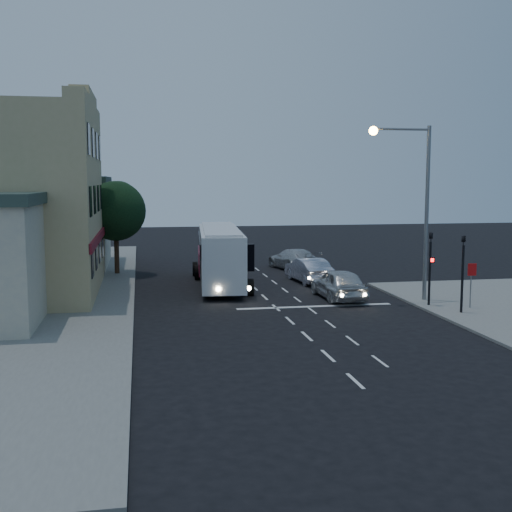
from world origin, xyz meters
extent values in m
plane|color=black|center=(0.00, 0.00, 0.00)|extent=(120.00, 120.00, 0.00)
cube|color=slate|center=(-13.00, 8.00, 0.06)|extent=(12.00, 50.00, 0.12)
cube|color=silver|center=(0.00, -10.00, 0.01)|extent=(0.12, 1.60, 0.01)
cube|color=silver|center=(0.00, -7.00, 0.01)|extent=(0.12, 1.60, 0.01)
cube|color=silver|center=(0.00, -4.00, 0.01)|extent=(0.12, 1.60, 0.01)
cube|color=silver|center=(0.00, -1.00, 0.01)|extent=(0.12, 1.60, 0.01)
cube|color=silver|center=(0.00, 2.00, 0.01)|extent=(0.12, 1.60, 0.01)
cube|color=silver|center=(0.00, 5.00, 0.01)|extent=(0.12, 1.60, 0.01)
cube|color=silver|center=(0.00, 8.00, 0.01)|extent=(0.12, 1.60, 0.01)
cube|color=silver|center=(0.00, 11.00, 0.01)|extent=(0.12, 1.60, 0.01)
cube|color=silver|center=(0.00, 14.00, 0.01)|extent=(0.12, 1.60, 0.01)
cube|color=silver|center=(0.00, 17.00, 0.01)|extent=(0.12, 1.60, 0.01)
cube|color=silver|center=(1.60, -8.00, 0.01)|extent=(0.10, 1.50, 0.01)
cube|color=silver|center=(1.60, -5.00, 0.01)|extent=(0.10, 1.50, 0.01)
cube|color=silver|center=(1.60, -2.00, 0.01)|extent=(0.10, 1.50, 0.01)
cube|color=silver|center=(1.60, 1.00, 0.01)|extent=(0.10, 1.50, 0.01)
cube|color=silver|center=(1.60, 4.00, 0.01)|extent=(0.10, 1.50, 0.01)
cube|color=silver|center=(1.60, 7.00, 0.01)|extent=(0.10, 1.50, 0.01)
cube|color=silver|center=(1.60, 10.00, 0.01)|extent=(0.10, 1.50, 0.01)
cube|color=silver|center=(1.60, 13.00, 0.01)|extent=(0.10, 1.50, 0.01)
cube|color=silver|center=(1.60, 16.00, 0.01)|extent=(0.10, 1.50, 0.01)
cube|color=silver|center=(1.60, 19.00, 0.01)|extent=(0.10, 1.50, 0.01)
cube|color=silver|center=(2.00, 2.00, 0.01)|extent=(8.00, 0.35, 0.01)
cube|color=silver|center=(-1.86, 9.60, 1.85)|extent=(3.31, 11.56, 3.04)
cube|color=silver|center=(-1.86, 9.60, 3.42)|extent=(2.89, 11.15, 0.17)
cube|color=black|center=(-1.86, 3.94, 2.33)|extent=(2.19, 0.29, 1.43)
cube|color=black|center=(-0.67, 10.08, 2.47)|extent=(0.82, 9.48, 0.86)
cube|color=black|center=(-3.06, 10.08, 2.47)|extent=(0.82, 9.48, 0.86)
cube|color=#BF0F3A|center=(-0.66, 10.55, 1.43)|extent=(0.46, 5.21, 1.33)
cube|color=#BF0F3A|center=(-3.07, 10.55, 1.43)|extent=(0.46, 5.21, 1.33)
cylinder|color=black|center=(-3.05, 5.61, 0.48)|extent=(0.41, 0.97, 0.95)
cylinder|color=black|center=(-0.67, 5.61, 0.48)|extent=(0.41, 0.97, 0.95)
cylinder|color=black|center=(-3.05, 11.98, 0.48)|extent=(0.41, 0.97, 0.95)
cylinder|color=black|center=(-0.67, 11.98, 0.48)|extent=(0.41, 0.97, 0.95)
cylinder|color=black|center=(-3.05, 13.59, 0.48)|extent=(0.41, 0.97, 0.95)
cylinder|color=black|center=(-0.67, 13.59, 0.48)|extent=(0.41, 0.97, 0.95)
cylinder|color=#FFF2CC|center=(-2.67, 3.88, 0.71)|extent=(0.25, 0.07, 0.25)
cylinder|color=#FFF2CC|center=(-1.06, 3.88, 0.71)|extent=(0.25, 0.07, 0.25)
imported|color=silver|center=(3.82, 3.80, 0.83)|extent=(2.09, 4.91, 1.65)
imported|color=silver|center=(3.70, 9.63, 0.77)|extent=(2.10, 4.80, 1.53)
imported|color=#B7B7B7|center=(4.15, 15.41, 0.75)|extent=(3.20, 5.53, 1.51)
cylinder|color=black|center=(7.60, 0.80, 1.72)|extent=(0.12, 0.12, 3.20)
imported|color=black|center=(7.60, 0.80, 3.77)|extent=(0.15, 0.18, 0.90)
cube|color=black|center=(7.60, 0.62, 2.42)|extent=(0.25, 0.12, 0.30)
cube|color=#FF0C0C|center=(7.60, 0.55, 2.42)|extent=(0.16, 0.02, 0.18)
cylinder|color=black|center=(8.30, -1.20, 1.72)|extent=(0.12, 0.12, 3.20)
imported|color=black|center=(8.30, -1.20, 3.77)|extent=(0.18, 0.15, 0.90)
cylinder|color=slate|center=(9.30, -0.20, 1.12)|extent=(0.06, 0.06, 2.00)
cube|color=#B70B0D|center=(9.30, -0.27, 2.02)|extent=(0.45, 0.03, 0.60)
cylinder|color=slate|center=(8.00, 2.20, 4.62)|extent=(0.20, 0.20, 9.00)
cylinder|color=slate|center=(6.50, 2.20, 8.92)|extent=(3.00, 0.12, 0.12)
sphere|color=#FFBF59|center=(5.00, 2.20, 8.82)|extent=(0.44, 0.44, 0.44)
cube|color=tan|center=(-14.00, 8.00, 5.12)|extent=(10.00, 12.00, 10.00)
cube|color=tan|center=(-9.50, 8.00, 10.37)|extent=(1.00, 12.00, 0.50)
cube|color=tan|center=(-9.50, 8.00, 10.87)|extent=(1.00, 6.00, 0.50)
cube|color=maroon|center=(-8.95, 8.00, 3.12)|extent=(0.15, 12.00, 0.50)
cube|color=black|center=(-8.98, 3.50, 2.32)|extent=(0.06, 1.30, 1.50)
cube|color=black|center=(-8.98, 6.50, 2.32)|extent=(0.06, 1.30, 1.50)
cube|color=black|center=(-8.98, 9.50, 2.32)|extent=(0.06, 1.30, 1.50)
cube|color=black|center=(-8.98, 12.50, 2.32)|extent=(0.06, 1.30, 1.50)
cube|color=black|center=(-8.98, 3.50, 5.32)|extent=(0.06, 1.30, 1.50)
cube|color=black|center=(-8.98, 6.50, 5.32)|extent=(0.06, 1.30, 1.50)
cube|color=black|center=(-8.98, 9.50, 5.32)|extent=(0.06, 1.30, 1.50)
cube|color=black|center=(-8.98, 12.50, 5.32)|extent=(0.06, 1.30, 1.50)
cube|color=black|center=(-8.98, 3.50, 8.32)|extent=(0.06, 1.30, 1.50)
cube|color=black|center=(-8.98, 6.50, 8.32)|extent=(0.06, 1.30, 1.50)
cube|color=black|center=(-8.98, 9.50, 8.32)|extent=(0.06, 1.30, 1.50)
cube|color=black|center=(-8.98, 12.50, 8.32)|extent=(0.06, 1.30, 1.50)
cube|color=#A8A293|center=(-13.50, 20.00, 3.12)|extent=(9.00, 9.00, 6.00)
cube|color=#2E4038|center=(-13.50, 20.00, 6.37)|extent=(9.40, 9.40, 0.50)
cylinder|color=black|center=(-8.20, 15.00, 1.52)|extent=(0.32, 0.32, 2.80)
sphere|color=black|center=(-8.20, 15.00, 4.32)|extent=(4.00, 4.00, 4.00)
sphere|color=#183B1A|center=(-8.00, 15.60, 5.02)|extent=(2.60, 2.60, 2.60)
sphere|color=black|center=(-8.50, 14.40, 4.72)|extent=(2.40, 2.40, 2.40)
camera|label=1|loc=(-6.64, -28.86, 6.33)|focal=45.00mm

